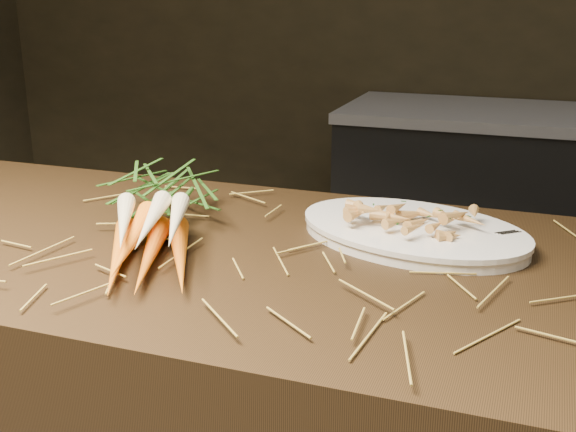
{
  "coord_description": "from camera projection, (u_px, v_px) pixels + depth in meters",
  "views": [
    {
      "loc": [
        0.15,
        -0.68,
        1.3
      ],
      "look_at": [
        -0.2,
        0.3,
        0.96
      ],
      "focal_mm": 45.0,
      "sensor_mm": 36.0,
      "label": 1
    }
  ],
  "objects": [
    {
      "name": "root_veg_bunch",
      "position": [
        159.0,
        208.0,
        1.19
      ],
      "size": [
        0.35,
        0.52,
        0.09
      ],
      "rotation": [
        0.0,
        0.0,
        0.41
      ],
      "color": "orange",
      "rests_on": "main_counter"
    },
    {
      "name": "straw_bedding",
      "position": [
        418.0,
        265.0,
        1.05
      ],
      "size": [
        1.4,
        0.6,
        0.02
      ],
      "primitive_type": null,
      "color": "olive",
      "rests_on": "main_counter"
    },
    {
      "name": "back_counter",
      "position": [
        576.0,
        222.0,
        2.78
      ],
      "size": [
        1.82,
        0.62,
        0.84
      ],
      "color": "black",
      "rests_on": "ground"
    },
    {
      "name": "serving_platter",
      "position": [
        412.0,
        233.0,
        1.17
      ],
      "size": [
        0.45,
        0.36,
        0.02
      ],
      "primitive_type": null,
      "rotation": [
        0.0,
        0.0,
        -0.31
      ],
      "color": "white",
      "rests_on": "main_counter"
    },
    {
      "name": "roasted_veg_heap",
      "position": [
        414.0,
        215.0,
        1.16
      ],
      "size": [
        0.22,
        0.19,
        0.04
      ],
      "primitive_type": null,
      "rotation": [
        0.0,
        0.0,
        -0.31
      ],
      "color": "#AE7732",
      "rests_on": "serving_platter"
    },
    {
      "name": "serving_fork",
      "position": [
        489.0,
        247.0,
        1.08
      ],
      "size": [
        0.12,
        0.1,
        0.0
      ],
      "primitive_type": "cube",
      "rotation": [
        0.0,
        0.0,
        -0.87
      ],
      "color": "silver",
      "rests_on": "serving_platter"
    }
  ]
}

